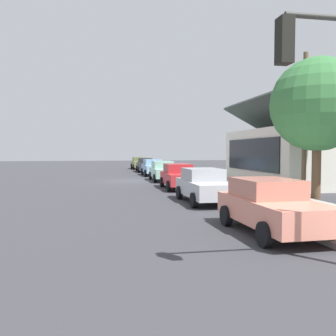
{
  "coord_description": "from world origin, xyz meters",
  "views": [
    {
      "loc": [
        28.91,
        -2.12,
        2.45
      ],
      "look_at": [
        -0.15,
        3.19,
        1.02
      ],
      "focal_mm": 38.36,
      "sensor_mm": 36.0,
      "label": 1
    }
  ],
  "objects": [
    {
      "name": "shade_tree",
      "position": [
        12.79,
        8.29,
        4.7
      ],
      "size": [
        4.59,
        4.59,
        7.01
      ],
      "color": "brown",
      "rests_on": "ground"
    },
    {
      "name": "car_silver",
      "position": [
        12.6,
        2.62,
        0.82
      ],
      "size": [
        4.59,
        2.11,
        1.59
      ],
      "rotation": [
        0.0,
        0.0,
        0.01
      ],
      "color": "silver",
      "rests_on": "ground"
    },
    {
      "name": "car_coral",
      "position": [
        19.06,
        2.79,
        0.81
      ],
      "size": [
        4.38,
        2.17,
        1.59
      ],
      "rotation": [
        0.0,
        0.0,
        0.03
      ],
      "color": "#EA8C75",
      "rests_on": "ground"
    },
    {
      "name": "car_skyblue",
      "position": [
        -5.97,
        2.74,
        0.81
      ],
      "size": [
        4.44,
        2.05,
        1.59
      ],
      "rotation": [
        0.0,
        0.0,
        0.01
      ],
      "color": "#8CB7E0",
      "rests_on": "ground"
    },
    {
      "name": "fire_hydrant_red",
      "position": [
        -5.64,
        4.2,
        0.5
      ],
      "size": [
        0.22,
        0.22,
        0.71
      ],
      "color": "red",
      "rests_on": "sidewalk_curb"
    },
    {
      "name": "car_olive",
      "position": [
        -18.62,
        2.7,
        0.81
      ],
      "size": [
        4.36,
        2.14,
        1.59
      ],
      "rotation": [
        0.0,
        0.0,
        0.02
      ],
      "color": "olive",
      "rests_on": "ground"
    },
    {
      "name": "car_seafoam",
      "position": [
        0.31,
        2.7,
        0.82
      ],
      "size": [
        4.75,
        2.04,
        1.59
      ],
      "rotation": [
        0.0,
        0.0,
        -0.02
      ],
      "color": "#9ED1BC",
      "rests_on": "ground"
    },
    {
      "name": "sidewalk_curb",
      "position": [
        0.0,
        5.6,
        0.08
      ],
      "size": [
        60.0,
        4.2,
        0.16
      ],
      "primitive_type": "cube",
      "color": "#A3A099",
      "rests_on": "ground"
    },
    {
      "name": "storefront_building",
      "position": [
        5.09,
        11.98,
        2.12
      ],
      "size": [
        11.13,
        7.9,
        6.11
      ],
      "color": "silver",
      "rests_on": "ground"
    },
    {
      "name": "car_cherry",
      "position": [
        6.43,
        2.69,
        0.81
      ],
      "size": [
        4.57,
        2.1,
        1.59
      ],
      "rotation": [
        0.0,
        0.0,
        -0.02
      ],
      "color": "red",
      "rests_on": "ground"
    },
    {
      "name": "ground_plane",
      "position": [
        0.0,
        0.0,
        0.0
      ],
      "size": [
        120.0,
        120.0,
        0.0
      ],
      "primitive_type": "plane",
      "color": "#38383D"
    },
    {
      "name": "car_charcoal",
      "position": [
        -12.34,
        2.73,
        0.82
      ],
      "size": [
        4.88,
        2.11,
        1.59
      ],
      "rotation": [
        0.0,
        0.0,
        -0.04
      ],
      "color": "#2D3035",
      "rests_on": "ground"
    },
    {
      "name": "utility_pole_wooden",
      "position": [
        11.83,
        8.2,
        3.93
      ],
      "size": [
        1.8,
        0.24,
        7.5
      ],
      "color": "brown",
      "rests_on": "ground"
    }
  ]
}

